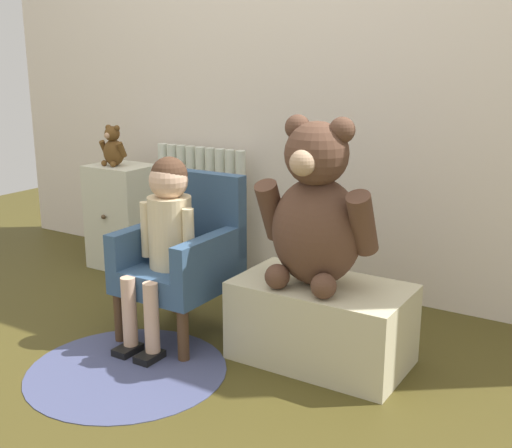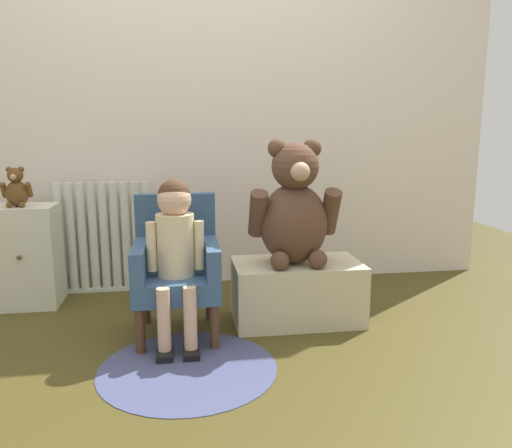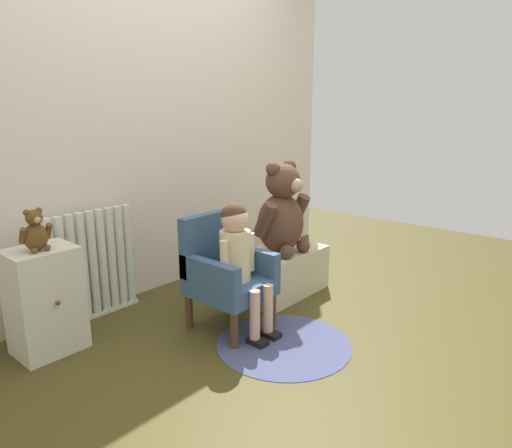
{
  "view_description": "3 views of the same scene",
  "coord_description": "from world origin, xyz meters",
  "px_view_note": "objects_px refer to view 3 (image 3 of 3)",
  "views": [
    {
      "loc": [
        1.47,
        -1.54,
        1.1
      ],
      "look_at": [
        0.24,
        0.43,
        0.49
      ],
      "focal_mm": 45.0,
      "sensor_mm": 36.0,
      "label": 1
    },
    {
      "loc": [
        -0.05,
        -1.89,
        0.94
      ],
      "look_at": [
        0.29,
        0.39,
        0.51
      ],
      "focal_mm": 35.0,
      "sensor_mm": 36.0,
      "label": 2
    },
    {
      "loc": [
        -1.81,
        -1.33,
        1.21
      ],
      "look_at": [
        0.16,
        0.38,
        0.56
      ],
      "focal_mm": 32.0,
      "sensor_mm": 36.0,
      "label": 3
    }
  ],
  "objects_px": {
    "floor_rug": "(284,344)",
    "small_dresser": "(45,300)",
    "low_bench": "(281,272)",
    "child_figure": "(238,250)",
    "large_teddy_bear": "(282,213)",
    "radiator": "(93,265)",
    "child_armchair": "(225,272)",
    "small_teddy_bear": "(35,232)"
  },
  "relations": [
    {
      "from": "radiator",
      "to": "floor_rug",
      "type": "height_order",
      "value": "radiator"
    },
    {
      "from": "radiator",
      "to": "child_armchair",
      "type": "height_order",
      "value": "radiator"
    },
    {
      "from": "child_armchair",
      "to": "large_teddy_bear",
      "type": "xyz_separation_m",
      "value": [
        0.57,
        0.03,
        0.24
      ]
    },
    {
      "from": "radiator",
      "to": "small_dresser",
      "type": "xyz_separation_m",
      "value": [
        -0.38,
        -0.18,
        -0.05
      ]
    },
    {
      "from": "small_teddy_bear",
      "to": "large_teddy_bear",
      "type": "bearing_deg",
      "value": -17.23
    },
    {
      "from": "low_bench",
      "to": "large_teddy_bear",
      "type": "height_order",
      "value": "large_teddy_bear"
    },
    {
      "from": "small_teddy_bear",
      "to": "floor_rug",
      "type": "xyz_separation_m",
      "value": [
        0.86,
        -0.86,
        -0.64
      ]
    },
    {
      "from": "small_dresser",
      "to": "low_bench",
      "type": "bearing_deg",
      "value": -17.55
    },
    {
      "from": "small_dresser",
      "to": "floor_rug",
      "type": "xyz_separation_m",
      "value": [
        0.84,
        -0.89,
        -0.27
      ]
    },
    {
      "from": "child_figure",
      "to": "small_dresser",
      "type": "bearing_deg",
      "value": 143.17
    },
    {
      "from": "child_figure",
      "to": "low_bench",
      "type": "height_order",
      "value": "child_figure"
    },
    {
      "from": "large_teddy_bear",
      "to": "low_bench",
      "type": "bearing_deg",
      "value": 36.65
    },
    {
      "from": "radiator",
      "to": "child_figure",
      "type": "height_order",
      "value": "child_figure"
    },
    {
      "from": "child_figure",
      "to": "large_teddy_bear",
      "type": "height_order",
      "value": "large_teddy_bear"
    },
    {
      "from": "floor_rug",
      "to": "small_dresser",
      "type": "bearing_deg",
      "value": 133.36
    },
    {
      "from": "small_dresser",
      "to": "floor_rug",
      "type": "bearing_deg",
      "value": -46.64
    },
    {
      "from": "large_teddy_bear",
      "to": "floor_rug",
      "type": "distance_m",
      "value": 0.89
    },
    {
      "from": "radiator",
      "to": "child_figure",
      "type": "bearing_deg",
      "value": -61.75
    },
    {
      "from": "floor_rug",
      "to": "child_figure",
      "type": "bearing_deg",
      "value": 97.68
    },
    {
      "from": "small_dresser",
      "to": "large_teddy_bear",
      "type": "distance_m",
      "value": 1.47
    },
    {
      "from": "small_dresser",
      "to": "large_teddy_bear",
      "type": "relative_size",
      "value": 0.91
    },
    {
      "from": "small_dresser",
      "to": "floor_rug",
      "type": "relative_size",
      "value": 0.76
    },
    {
      "from": "small_teddy_bear",
      "to": "radiator",
      "type": "bearing_deg",
      "value": 28.06
    },
    {
      "from": "radiator",
      "to": "small_dresser",
      "type": "distance_m",
      "value": 0.43
    },
    {
      "from": "child_figure",
      "to": "small_teddy_bear",
      "type": "height_order",
      "value": "small_teddy_bear"
    },
    {
      "from": "radiator",
      "to": "floor_rug",
      "type": "xyz_separation_m",
      "value": [
        0.46,
        -1.08,
        -0.32
      ]
    },
    {
      "from": "child_armchair",
      "to": "large_teddy_bear",
      "type": "relative_size",
      "value": 1.07
    },
    {
      "from": "small_dresser",
      "to": "large_teddy_bear",
      "type": "bearing_deg",
      "value": -18.48
    },
    {
      "from": "child_armchair",
      "to": "low_bench",
      "type": "relative_size",
      "value": 1.02
    },
    {
      "from": "radiator",
      "to": "low_bench",
      "type": "relative_size",
      "value": 1.03
    },
    {
      "from": "small_dresser",
      "to": "radiator",
      "type": "bearing_deg",
      "value": 25.91
    },
    {
      "from": "child_figure",
      "to": "large_teddy_bear",
      "type": "bearing_deg",
      "value": 14.09
    },
    {
      "from": "small_dresser",
      "to": "small_teddy_bear",
      "type": "xyz_separation_m",
      "value": [
        -0.02,
        -0.03,
        0.37
      ]
    },
    {
      "from": "radiator",
      "to": "small_teddy_bear",
      "type": "distance_m",
      "value": 0.55
    },
    {
      "from": "small_dresser",
      "to": "child_figure",
      "type": "distance_m",
      "value": 1.02
    },
    {
      "from": "child_figure",
      "to": "low_bench",
      "type": "bearing_deg",
      "value": 15.13
    },
    {
      "from": "radiator",
      "to": "small_dresser",
      "type": "relative_size",
      "value": 1.18
    },
    {
      "from": "large_teddy_bear",
      "to": "floor_rug",
      "type": "height_order",
      "value": "large_teddy_bear"
    },
    {
      "from": "low_bench",
      "to": "small_teddy_bear",
      "type": "relative_size",
      "value": 3.0
    },
    {
      "from": "low_bench",
      "to": "floor_rug",
      "type": "distance_m",
      "value": 0.73
    },
    {
      "from": "small_dresser",
      "to": "child_figure",
      "type": "bearing_deg",
      "value": -36.83
    },
    {
      "from": "child_figure",
      "to": "small_teddy_bear",
      "type": "relative_size",
      "value": 3.5
    }
  ]
}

